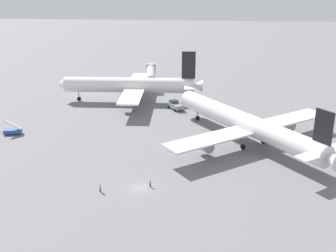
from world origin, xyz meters
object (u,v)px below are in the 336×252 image
object	(u,v)px
pushback_tug	(175,105)
ground_crew_marshaller_foreground	(100,187)
ground_crew_ramp_agent_by_cones	(150,183)
jet_bridge	(151,73)
gse_stair_truck_yellow	(13,130)
airliner_being_pushed	(246,124)
airliner_at_gate_left	(131,85)

from	to	relation	value
pushback_tug	ground_crew_marshaller_foreground	world-z (taller)	pushback_tug
pushback_tug	ground_crew_ramp_agent_by_cones	size ratio (longest dim) A/B	5.17
pushback_tug	jet_bridge	xyz separation A→B (m)	(-11.59, 30.60, 3.14)
gse_stair_truck_yellow	ground_crew_marshaller_foreground	xyz separation A→B (m)	(30.52, -28.74, -0.10)
ground_crew_ramp_agent_by_cones	pushback_tug	bearing A→B (deg)	88.50
airliner_being_pushed	ground_crew_ramp_agent_by_cones	world-z (taller)	airliner_being_pushed
ground_crew_ramp_agent_by_cones	jet_bridge	distance (m)	82.45
pushback_tug	jet_bridge	world-z (taller)	jet_bridge
airliner_at_gate_left	ground_crew_ramp_agent_by_cones	size ratio (longest dim) A/B	30.74
jet_bridge	airliner_at_gate_left	bearing A→B (deg)	-98.72
airliner_being_pushed	jet_bridge	distance (m)	64.44
ground_crew_marshaller_foreground	jet_bridge	size ratio (longest dim) A/B	0.08
airliner_being_pushed	gse_stair_truck_yellow	xyz separation A→B (m)	(-60.88, 0.50, -3.99)
airliner_at_gate_left	airliner_being_pushed	bearing A→B (deg)	-43.46
gse_stair_truck_yellow	airliner_being_pushed	bearing A→B (deg)	-0.48
pushback_tug	ground_crew_marshaller_foreground	bearing A→B (deg)	-101.31
pushback_tug	gse_stair_truck_yellow	bearing A→B (deg)	-148.51
airliner_at_gate_left	gse_stair_truck_yellow	distance (m)	41.87
ground_crew_marshaller_foreground	ground_crew_ramp_agent_by_cones	bearing A→B (deg)	17.18
ground_crew_ramp_agent_by_cones	ground_crew_marshaller_foreground	bearing A→B (deg)	-162.82
jet_bridge	airliner_being_pushed	bearing A→B (deg)	-61.11
airliner_being_pushed	jet_bridge	size ratio (longest dim) A/B	2.20
pushback_tug	ground_crew_ramp_agent_by_cones	distance (m)	51.15
airliner_at_gate_left	jet_bridge	world-z (taller)	airliner_at_gate_left
airliner_at_gate_left	airliner_being_pushed	size ratio (longest dim) A/B	1.03
ground_crew_marshaller_foreground	jet_bridge	distance (m)	84.74
ground_crew_marshaller_foreground	jet_bridge	world-z (taller)	jet_bridge
gse_stair_truck_yellow	ground_crew_marshaller_foreground	world-z (taller)	gse_stair_truck_yellow
gse_stair_truck_yellow	jet_bridge	distance (m)	63.43
pushback_tug	airliner_being_pushed	bearing A→B (deg)	-52.89
airliner_at_gate_left	pushback_tug	xyz separation A→B (m)	(15.20, -7.09, -4.19)
ground_crew_ramp_agent_by_cones	jet_bridge	xyz separation A→B (m)	(-10.25, 81.73, 3.60)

